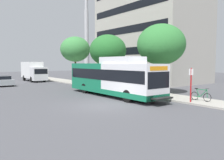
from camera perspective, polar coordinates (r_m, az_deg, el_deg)
ground_plane at (r=23.84m, az=-13.23°, el=-3.34°), size 120.00×120.00×0.00m
sidewalk_curb at (r=25.79m, az=3.04°, el=-2.49°), size 3.00×56.00×0.14m
transit_bus at (r=21.52m, az=0.15°, el=0.52°), size 2.58×12.25×3.65m
bus_stop_sign_pole at (r=18.39m, az=19.03°, el=-0.55°), size 0.10×0.36×2.60m
bicycle_parked at (r=19.34m, az=21.21°, el=-3.62°), size 0.52×1.76×1.02m
street_tree_near_stop at (r=23.18m, az=12.12°, el=8.61°), size 4.70×4.70×6.77m
street_tree_mid_block at (r=29.78m, az=-1.03°, el=7.38°), size 4.74×4.74×6.59m
street_tree_far_block at (r=36.74m, az=-9.13°, el=7.56°), size 4.63×4.63×7.06m
parked_car_far_lane at (r=34.44m, az=-25.31°, el=-0.19°), size 1.80×4.50×1.33m
box_truck_background at (r=40.92m, az=-18.93°, el=2.17°), size 2.32×7.01×3.25m
lattice_comm_tower at (r=52.13m, az=-6.36°, el=12.56°), size 1.10×1.10×31.61m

